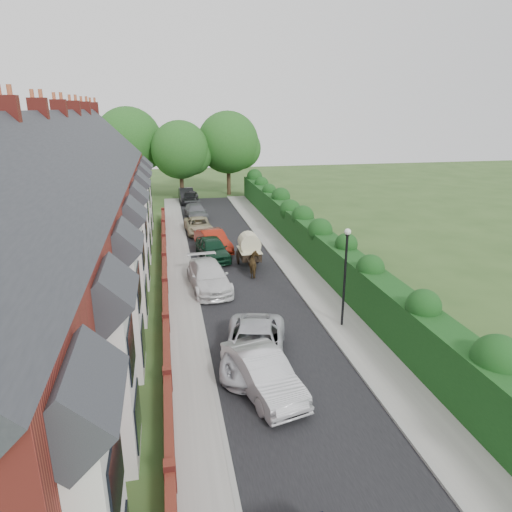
{
  "coord_description": "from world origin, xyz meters",
  "views": [
    {
      "loc": [
        -4.99,
        -15.69,
        10.62
      ],
      "look_at": [
        0.08,
        9.64,
        2.2
      ],
      "focal_mm": 32.0,
      "sensor_mm": 36.0,
      "label": 1
    }
  ],
  "objects_px": {
    "car_white": "(209,276)",
    "car_black": "(190,197)",
    "car_beige": "(198,226)",
    "car_red": "(213,241)",
    "car_green": "(213,248)",
    "car_silver_a": "(263,373)",
    "lamppost": "(346,266)",
    "car_grey": "(196,211)",
    "car_silver_b": "(255,346)",
    "horse_cart": "(249,247)",
    "horse": "(255,265)"
  },
  "relations": [
    {
      "from": "lamppost",
      "to": "car_green",
      "type": "relative_size",
      "value": 1.09
    },
    {
      "from": "lamppost",
      "to": "car_green",
      "type": "bearing_deg",
      "value": 113.32
    },
    {
      "from": "car_silver_b",
      "to": "car_grey",
      "type": "distance_m",
      "value": 28.05
    },
    {
      "from": "car_silver_a",
      "to": "horse_cart",
      "type": "distance_m",
      "value": 14.85
    },
    {
      "from": "car_silver_a",
      "to": "car_green",
      "type": "distance_m",
      "value": 16.8
    },
    {
      "from": "car_red",
      "to": "car_green",
      "type": "bearing_deg",
      "value": -110.07
    },
    {
      "from": "car_green",
      "to": "car_beige",
      "type": "bearing_deg",
      "value": 85.92
    },
    {
      "from": "car_beige",
      "to": "car_grey",
      "type": "relative_size",
      "value": 1.0
    },
    {
      "from": "car_white",
      "to": "horse_cart",
      "type": "xyz_separation_m",
      "value": [
        3.2,
        3.57,
        0.59
      ]
    },
    {
      "from": "car_green",
      "to": "horse",
      "type": "xyz_separation_m",
      "value": [
        2.35,
        -4.08,
        -0.04
      ]
    },
    {
      "from": "car_black",
      "to": "car_white",
      "type": "bearing_deg",
      "value": -81.1
    },
    {
      "from": "lamppost",
      "to": "horse",
      "type": "relative_size",
      "value": 2.85
    },
    {
      "from": "lamppost",
      "to": "car_beige",
      "type": "bearing_deg",
      "value": 106.09
    },
    {
      "from": "car_beige",
      "to": "car_white",
      "type": "bearing_deg",
      "value": -94.77
    },
    {
      "from": "car_silver_a",
      "to": "car_silver_b",
      "type": "relative_size",
      "value": 0.85
    },
    {
      "from": "car_white",
      "to": "car_black",
      "type": "relative_size",
      "value": 1.3
    },
    {
      "from": "car_silver_a",
      "to": "car_silver_b",
      "type": "distance_m",
      "value": 2.13
    },
    {
      "from": "car_silver_b",
      "to": "car_white",
      "type": "bearing_deg",
      "value": 110.91
    },
    {
      "from": "car_silver_b",
      "to": "horse_cart",
      "type": "distance_m",
      "value": 12.74
    },
    {
      "from": "car_silver_b",
      "to": "car_beige",
      "type": "bearing_deg",
      "value": 105.72
    },
    {
      "from": "lamppost",
      "to": "car_red",
      "type": "distance_m",
      "value": 15.26
    },
    {
      "from": "car_silver_a",
      "to": "car_white",
      "type": "xyz_separation_m",
      "value": [
        -1.01,
        11.11,
        -0.01
      ]
    },
    {
      "from": "car_silver_b",
      "to": "car_black",
      "type": "xyz_separation_m",
      "value": [
        -0.63,
        35.65,
        -0.07
      ]
    },
    {
      "from": "car_silver_a",
      "to": "car_silver_b",
      "type": "xyz_separation_m",
      "value": [
        0.1,
        2.12,
        -0.01
      ]
    },
    {
      "from": "car_white",
      "to": "horse",
      "type": "bearing_deg",
      "value": 22.01
    },
    {
      "from": "car_beige",
      "to": "car_red",
      "type": "bearing_deg",
      "value": -85.87
    },
    {
      "from": "car_black",
      "to": "horse_cart",
      "type": "relative_size",
      "value": 1.25
    },
    {
      "from": "car_silver_b",
      "to": "car_black",
      "type": "distance_m",
      "value": 35.66
    },
    {
      "from": "car_beige",
      "to": "lamppost",
      "type": "bearing_deg",
      "value": -76.97
    },
    {
      "from": "car_grey",
      "to": "car_red",
      "type": "bearing_deg",
      "value": -91.63
    },
    {
      "from": "car_red",
      "to": "car_grey",
      "type": "height_order",
      "value": "car_red"
    },
    {
      "from": "horse_cart",
      "to": "car_black",
      "type": "bearing_deg",
      "value": 96.71
    },
    {
      "from": "car_beige",
      "to": "car_grey",
      "type": "distance_m",
      "value": 5.78
    },
    {
      "from": "car_white",
      "to": "car_black",
      "type": "distance_m",
      "value": 26.67
    },
    {
      "from": "car_white",
      "to": "car_silver_a",
      "type": "bearing_deg",
      "value": -89.55
    },
    {
      "from": "car_green",
      "to": "car_red",
      "type": "relative_size",
      "value": 0.97
    },
    {
      "from": "car_red",
      "to": "car_silver_b",
      "type": "bearing_deg",
      "value": -102.82
    },
    {
      "from": "car_black",
      "to": "horse_cart",
      "type": "bearing_deg",
      "value": -73.35
    },
    {
      "from": "car_white",
      "to": "car_black",
      "type": "bearing_deg",
      "value": 84.24
    },
    {
      "from": "car_red",
      "to": "car_black",
      "type": "xyz_separation_m",
      "value": [
        -0.62,
        18.98,
        -0.09
      ]
    },
    {
      "from": "car_silver_b",
      "to": "car_red",
      "type": "xyz_separation_m",
      "value": [
        -0.0,
        16.68,
        0.01
      ]
    },
    {
      "from": "car_white",
      "to": "car_grey",
      "type": "distance_m",
      "value": 19.07
    },
    {
      "from": "car_silver_a",
      "to": "car_black",
      "type": "distance_m",
      "value": 37.78
    },
    {
      "from": "horse_cart",
      "to": "horse",
      "type": "bearing_deg",
      "value": -90.0
    },
    {
      "from": "car_white",
      "to": "car_red",
      "type": "bearing_deg",
      "value": 77.12
    },
    {
      "from": "car_silver_b",
      "to": "car_grey",
      "type": "bearing_deg",
      "value": 104.93
    },
    {
      "from": "lamppost",
      "to": "horse",
      "type": "height_order",
      "value": "lamppost"
    },
    {
      "from": "car_red",
      "to": "car_beige",
      "type": "xyz_separation_m",
      "value": [
        -0.71,
        5.6,
        -0.14
      ]
    },
    {
      "from": "car_grey",
      "to": "horse_cart",
      "type": "distance_m",
      "value": 15.73
    },
    {
      "from": "car_green",
      "to": "horse",
      "type": "bearing_deg",
      "value": -67.54
    }
  ]
}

